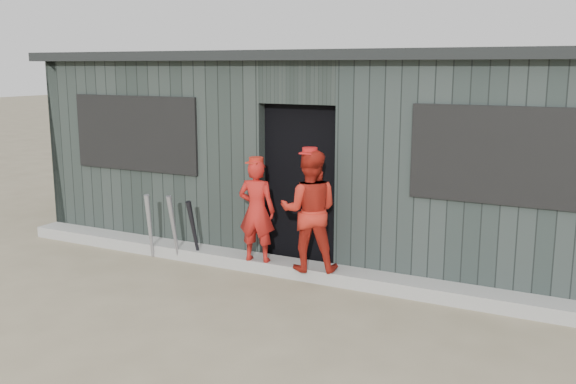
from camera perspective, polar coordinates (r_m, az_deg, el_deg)
The scene contains 9 objects.
ground at distance 6.25m, azimuth -7.76°, elevation -11.92°, with size 80.00×80.00×0.00m, color #766B51.
curb at distance 7.69m, azimuth 0.07°, elevation -6.75°, with size 8.00×0.36×0.15m, color gray.
bat_left at distance 8.38m, azimuth -12.19°, elevation -2.99°, with size 0.07×0.07×0.85m, color #9A9AA2.
bat_mid at distance 8.19m, azimuth -10.12°, elevation -3.21°, with size 0.07×0.07×0.87m, color gray.
bat_right at distance 8.10m, azimuth -8.35°, elevation -3.50°, with size 0.07×0.07×0.82m, color black.
player_red_left at distance 7.56m, azimuth -2.80°, elevation -1.67°, with size 0.45×0.29×1.22m, color #AA1A14.
player_red_right at distance 7.21m, azimuth 1.92°, elevation -1.66°, with size 0.67×0.52×1.38m, color #AA2014.
player_grey_back at distance 7.87m, azimuth 5.87°, elevation -1.67°, with size 0.68×0.45×1.40m, color #AEAEAE.
dugout at distance 8.92m, azimuth 5.04°, elevation 3.70°, with size 8.30×3.30×2.62m.
Camera 1 is at (3.35, -4.68, 2.44)m, focal length 40.00 mm.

